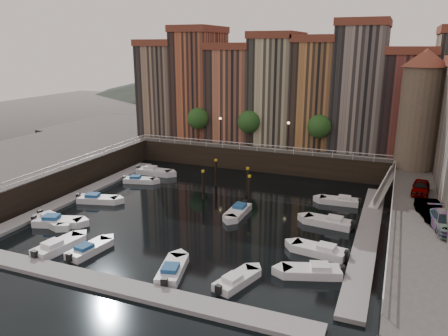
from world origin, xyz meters
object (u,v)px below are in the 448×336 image
at_px(boat_left_2, 97,199).
at_px(car_b, 430,211).
at_px(car_c, 445,222).
at_px(gangway, 385,185).
at_px(boat_left_1, 51,220).
at_px(car_a, 421,188).
at_px(mooring_pilings, 229,183).
at_px(corner_tower, 421,108).
at_px(boat_left_0, 57,222).

relative_size(boat_left_2, car_b, 1.15).
relative_size(car_b, car_c, 0.87).
bearing_deg(boat_left_2, gangway, 7.86).
relative_size(gangway, car_c, 1.72).
xyz_separation_m(gangway, car_c, (4.88, -14.33, 1.79)).
distance_m(gangway, boat_left_1, 36.00).
bearing_deg(car_a, car_c, -75.36).
relative_size(gangway, car_b, 1.98).
xyz_separation_m(gangway, boat_left_1, (-30.28, -19.40, -1.56)).
distance_m(mooring_pilings, car_a, 20.47).
bearing_deg(corner_tower, mooring_pilings, -154.28).
relative_size(gangway, mooring_pilings, 1.29).
xyz_separation_m(boat_left_0, boat_left_2, (-0.49, 6.88, -0.01)).
distance_m(mooring_pilings, boat_left_2, 15.09).
bearing_deg(mooring_pilings, car_b, -18.17).
xyz_separation_m(mooring_pilings, car_a, (20.36, -0.48, 2.02)).
distance_m(car_b, car_c, 2.56).
bearing_deg(gangway, corner_tower, 57.20).
height_order(boat_left_0, car_a, car_a).
bearing_deg(gangway, boat_left_1, -147.35).
bearing_deg(car_c, boat_left_2, 165.69).
bearing_deg(corner_tower, car_c, -83.99).
bearing_deg(boat_left_0, car_a, 5.13).
distance_m(corner_tower, boat_left_1, 42.06).
bearing_deg(boat_left_1, car_a, 40.59).
distance_m(car_a, car_b, 6.41).
bearing_deg(boat_left_2, car_b, -13.81).
bearing_deg(car_c, boat_left_0, 177.04).
distance_m(gangway, mooring_pilings, 17.73).
height_order(boat_left_1, boat_left_2, boat_left_2).
bearing_deg(mooring_pilings, boat_left_2, -149.94).
relative_size(corner_tower, gangway, 1.66).
distance_m(corner_tower, boat_left_2, 38.36).
bearing_deg(corner_tower, boat_left_0, -143.50).
relative_size(boat_left_2, car_c, 1.00).
distance_m(mooring_pilings, car_b, 22.11).
height_order(mooring_pilings, car_c, car_c).
xyz_separation_m(corner_tower, gangway, (-2.90, -4.50, -8.28)).
relative_size(corner_tower, boat_left_2, 2.85).
height_order(boat_left_2, car_a, car_a).
bearing_deg(car_a, corner_tower, 97.58).
relative_size(gangway, boat_left_2, 1.72).
xyz_separation_m(gangway, mooring_pilings, (-16.99, -5.08, -0.27)).
bearing_deg(car_b, boat_left_0, 177.46).
bearing_deg(gangway, boat_left_2, -157.20).
distance_m(corner_tower, gangway, 9.86).
xyz_separation_m(boat_left_1, car_b, (34.22, 7.46, 3.33)).
relative_size(corner_tower, boat_left_0, 2.76).
bearing_deg(boat_left_1, mooring_pilings, 65.36).
height_order(gangway, boat_left_1, gangway).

